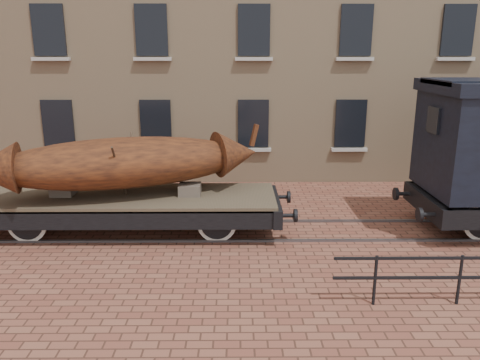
{
  "coord_description": "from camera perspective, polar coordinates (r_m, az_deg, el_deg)",
  "views": [
    {
      "loc": [
        0.39,
        -11.78,
        4.63
      ],
      "look_at": [
        0.49,
        0.5,
        1.3
      ],
      "focal_mm": 35.0,
      "sensor_mm": 36.0,
      "label": 1
    }
  ],
  "objects": [
    {
      "name": "ground",
      "position": [
        12.66,
        -2.2,
        -6.29
      ],
      "size": [
        90.0,
        90.0,
        0.0
      ],
      "primitive_type": "plane",
      "color": "brown"
    },
    {
      "name": "rail_track",
      "position": [
        12.65,
        -2.2,
        -6.16
      ],
      "size": [
        30.0,
        1.52,
        0.06
      ],
      "color": "#59595E",
      "rests_on": "ground"
    },
    {
      "name": "flatcar_wagon",
      "position": [
        12.71,
        -13.56,
        -2.67
      ],
      "size": [
        8.8,
        2.39,
        1.33
      ],
      "color": "#4E4031",
      "rests_on": "ground"
    },
    {
      "name": "iron_boat",
      "position": [
        12.43,
        -13.97,
        2.11
      ],
      "size": [
        7.27,
        3.81,
        1.73
      ],
      "color": "brown",
      "rests_on": "flatcar_wagon"
    }
  ]
}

